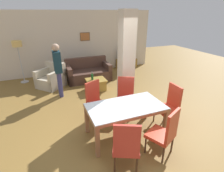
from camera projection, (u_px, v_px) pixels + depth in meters
name	position (u px, v px, depth m)	size (l,w,h in m)	color
ground_plane	(125.00, 134.00, 4.07)	(18.00, 18.00, 0.00)	olive
back_wall	(77.00, 43.00, 7.79)	(7.20, 0.09, 2.70)	beige
divider_pillar	(126.00, 60.00, 5.03)	(0.40, 0.37, 2.70)	beige
dining_table	(126.00, 112.00, 3.83)	(1.68, 0.92, 0.75)	#976643
dining_chair_near_left	(126.00, 145.00, 2.97)	(0.61, 0.61, 1.03)	red
dining_chair_far_left	(96.00, 100.00, 4.46)	(0.61, 0.61, 1.03)	red
dining_chair_head_right	(170.00, 104.00, 4.27)	(0.46, 0.46, 1.03)	red
dining_chair_near_right	(165.00, 132.00, 3.28)	(0.62, 0.62, 1.03)	red
dining_chair_far_right	(126.00, 95.00, 4.73)	(0.62, 0.62, 1.03)	#C03A2A
sofa	(88.00, 73.00, 7.22)	(1.74, 0.94, 0.88)	#4B3228
armchair	(52.00, 79.00, 6.56)	(1.18, 1.18, 0.88)	beige
coffee_table	(96.00, 84.00, 6.30)	(0.69, 0.60, 0.40)	olive
bottle	(92.00, 77.00, 6.17)	(0.08, 0.08, 0.29)	#194C23
tv_stand	(126.00, 63.00, 8.80)	(1.00, 0.40, 0.45)	olive
tv_screen	(127.00, 54.00, 8.61)	(0.84, 0.24, 0.51)	black
floor_lamp	(18.00, 48.00, 6.53)	(0.35, 0.35, 1.64)	#B7B7BC
standing_person	(58.00, 67.00, 5.54)	(0.23, 0.38, 1.74)	navy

